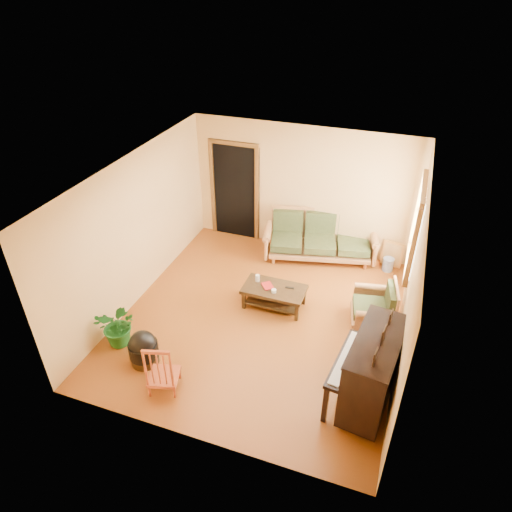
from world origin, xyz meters
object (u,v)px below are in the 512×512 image
at_px(red_chair, 162,365).
at_px(footstool, 144,351).
at_px(coffee_table, 274,297).
at_px(piano, 372,372).
at_px(sofa, 320,237).
at_px(potted_plant, 119,326).
at_px(ceramic_crock, 388,264).
at_px(armchair, 373,305).

bearing_deg(red_chair, footstool, 131.84).
xyz_separation_m(coffee_table, red_chair, (-0.91, -2.26, 0.24)).
relative_size(piano, red_chair, 1.49).
bearing_deg(piano, sofa, 120.69).
bearing_deg(red_chair, coffee_table, 52.27).
distance_m(coffee_table, piano, 2.45).
height_order(piano, potted_plant, piano).
bearing_deg(ceramic_crock, red_chair, -123.38).
distance_m(sofa, coffee_table, 1.86).
xyz_separation_m(coffee_table, potted_plant, (-2.00, -1.70, 0.17)).
distance_m(armchair, potted_plant, 4.09).
distance_m(sofa, ceramic_crock, 1.42).
bearing_deg(sofa, coffee_table, -115.52).
xyz_separation_m(ceramic_crock, potted_plant, (-3.77, -3.51, 0.23)).
xyz_separation_m(footstool, ceramic_crock, (3.21, 3.73, -0.08)).
xyz_separation_m(coffee_table, ceramic_crock, (1.77, 1.80, -0.06)).
bearing_deg(armchair, sofa, 116.06).
xyz_separation_m(footstool, potted_plant, (-0.56, 0.23, 0.15)).
relative_size(sofa, potted_plant, 3.04).
distance_m(footstool, ceramic_crock, 4.92).
distance_m(armchair, footstool, 3.72).
distance_m(red_chair, ceramic_crock, 4.88).
bearing_deg(piano, ceramic_crock, 98.53).
distance_m(coffee_table, red_chair, 2.45).
bearing_deg(potted_plant, piano, 2.10).
bearing_deg(armchair, potted_plant, -164.70).
relative_size(sofa, piano, 1.68).
bearing_deg(red_chair, armchair, 26.77).
bearing_deg(sofa, potted_plant, -137.63).
bearing_deg(sofa, red_chair, -121.08).
distance_m(sofa, armchair, 2.13).
relative_size(armchair, red_chair, 0.90).
xyz_separation_m(sofa, footstool, (-1.82, -3.73, -0.26)).
xyz_separation_m(coffee_table, piano, (1.85, -1.56, 0.38)).
bearing_deg(armchair, footstool, -157.69).
relative_size(coffee_table, piano, 0.82).
height_order(sofa, potted_plant, sofa).
distance_m(sofa, red_chair, 4.27).
relative_size(sofa, red_chair, 2.50).
bearing_deg(ceramic_crock, sofa, -179.94).
bearing_deg(coffee_table, armchair, 3.67).
distance_m(coffee_table, ceramic_crock, 2.53).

